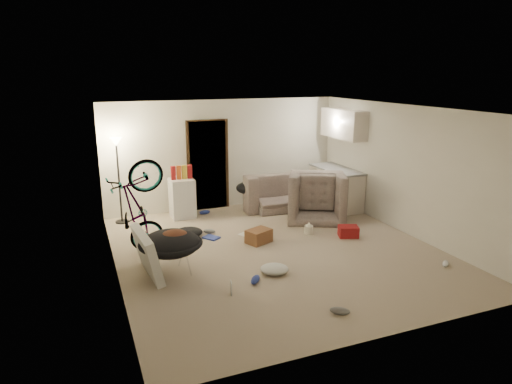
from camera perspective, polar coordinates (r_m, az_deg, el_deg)
name	(u,v)px	position (r m, az deg, el deg)	size (l,w,h in m)	color
floor	(276,251)	(8.25, 2.57, -7.35)	(5.50, 6.00, 0.02)	tan
ceiling	(278,109)	(7.67, 2.79, 10.37)	(5.50, 6.00, 0.02)	white
wall_back	(224,154)	(10.62, -4.08, 4.74)	(5.50, 0.02, 2.50)	white
wall_front	(387,241)	(5.39, 16.10, -5.90)	(5.50, 0.02, 2.50)	white
wall_left	(110,199)	(7.20, -17.73, -0.81)	(0.02, 6.00, 2.50)	white
wall_right	(407,170)	(9.33, 18.32, 2.61)	(0.02, 6.00, 2.50)	white
doorway	(208,165)	(10.51, -6.07, 3.31)	(0.85, 0.10, 2.04)	black
door_trim	(208,166)	(10.48, -6.02, 3.28)	(0.97, 0.04, 2.10)	#342112
floor_lamp	(118,162)	(9.80, -16.92, 3.62)	(0.28, 0.28, 1.81)	black
kitchen_counter	(336,188)	(10.89, 9.93, 0.45)	(0.60, 1.50, 0.88)	silver
counter_top	(337,169)	(10.79, 10.04, 2.82)	(0.64, 1.54, 0.04)	gray
kitchen_uppers	(344,124)	(10.70, 10.89, 8.38)	(0.38, 1.40, 0.65)	silver
sofa	(286,193)	(10.80, 3.74, -0.16)	(2.16, 0.84, 0.63)	#373E37
armchair	(316,199)	(10.09, 7.47, -0.91)	(1.20, 1.05, 0.78)	#373E37
bicycle	(138,230)	(8.17, -14.50, -4.58)	(0.60, 1.73, 0.91)	black
book_asset	(232,296)	(6.67, -3.04, -12.86)	(0.15, 0.20, 0.02)	maroon
mini_fridge	(182,198)	(10.08, -9.21, -0.75)	(0.50, 0.50, 0.85)	white
snack_box_0	(173,173)	(9.91, -10.30, 2.34)	(0.10, 0.07, 0.30)	maroon
snack_box_1	(179,173)	(9.94, -9.63, 2.40)	(0.10, 0.07, 0.30)	#C54D18
snack_box_2	(184,172)	(9.96, -8.95, 2.46)	(0.10, 0.07, 0.30)	yellow
snack_box_3	(190,172)	(9.99, -8.28, 2.52)	(0.10, 0.07, 0.30)	maroon
saucer_chair	(171,249)	(7.29, -10.60, -7.03)	(1.00, 1.00, 0.71)	silver
hoodie	(174,237)	(7.20, -10.23, -5.56)	(0.48, 0.40, 0.22)	#50291B
sofa_drape	(248,188)	(10.38, -0.98, 0.53)	(0.56, 0.46, 0.28)	black
tv_box	(147,254)	(7.34, -13.46, -7.53)	(0.13, 1.10, 0.72)	silver
drink_case_a	(259,236)	(8.56, 0.35, -5.53)	(0.44, 0.32, 0.25)	brown
drink_case_b	(348,231)	(9.03, 11.46, -4.86)	(0.37, 0.27, 0.21)	maroon
juicer	(309,229)	(9.07, 6.61, -4.61)	(0.17, 0.17, 0.24)	white
newspaper	(255,235)	(8.98, -0.13, -5.38)	(0.43, 0.56, 0.01)	silver
book_blue	(211,238)	(8.84, -5.61, -5.69)	(0.22, 0.30, 0.03)	#2A3A99
book_white	(252,233)	(9.06, -0.44, -5.13)	(0.18, 0.24, 0.02)	silver
shoe_0	(205,212)	(10.30, -6.42, -2.52)	(0.25, 0.10, 0.09)	#2A3A99
shoe_1	(209,231)	(9.09, -5.86, -4.90)	(0.25, 0.10, 0.09)	slate
shoe_2	(255,280)	(7.04, -0.09, -10.89)	(0.28, 0.11, 0.10)	#2A3A99
shoe_3	(340,311)	(6.31, 10.44, -14.41)	(0.27, 0.11, 0.10)	slate
shoe_4	(445,264)	(8.21, 22.60, -8.27)	(0.24, 0.10, 0.09)	white
clothes_lump_a	(189,232)	(8.96, -8.42, -5.01)	(0.54, 0.47, 0.17)	black
clothes_lump_c	(274,269)	(7.34, 2.31, -9.59)	(0.46, 0.39, 0.14)	silver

